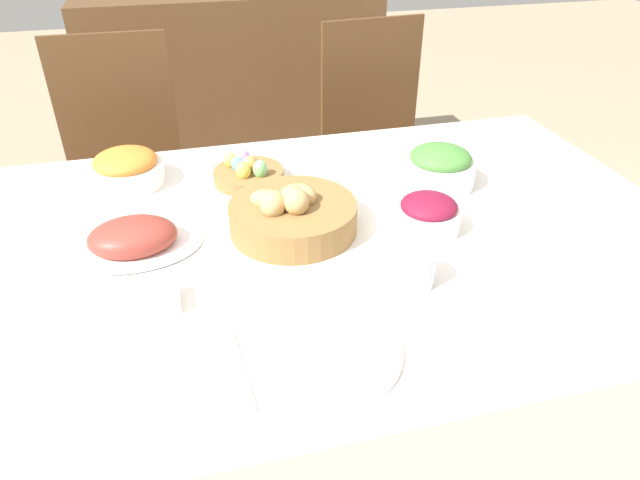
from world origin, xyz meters
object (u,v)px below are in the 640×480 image
at_px(dinner_plate, 329,353).
at_px(butter_dish, 150,301).
at_px(carrot_bowl, 126,168).
at_px(beet_salad_bowl, 428,214).
at_px(knife, 411,339).
at_px(egg_basket, 248,173).
at_px(chair_far_left, 125,172).
at_px(fork, 242,370).
at_px(bread_basket, 292,214).
at_px(green_salad_bowl, 439,167).
at_px(sideboard, 236,91).
at_px(ham_platter, 133,239).
at_px(chair_far_right, 380,145).
at_px(drinking_cup, 417,268).
at_px(spoon, 426,336).

bearing_deg(dinner_plate, butter_dish, 144.77).
distance_m(carrot_bowl, dinner_plate, 0.86).
xyz_separation_m(beet_salad_bowl, knife, (-0.19, -0.36, -0.04)).
xyz_separation_m(carrot_bowl, dinner_plate, (0.36, -0.78, -0.04)).
bearing_deg(egg_basket, chair_far_left, 122.54).
bearing_deg(fork, bread_basket, 63.11).
distance_m(carrot_bowl, green_salad_bowl, 0.85).
bearing_deg(sideboard, dinner_plate, -92.85).
xyz_separation_m(sideboard, fork, (-0.27, -2.25, 0.24)).
bearing_deg(bread_basket, knife, -73.43).
bearing_deg(green_salad_bowl, egg_basket, 163.85).
bearing_deg(ham_platter, chair_far_left, 95.41).
bearing_deg(beet_salad_bowl, bread_basket, 166.99).
bearing_deg(chair_far_right, ham_platter, -141.56).
relative_size(dinner_plate, knife, 1.37).
bearing_deg(butter_dish, egg_basket, 61.78).
distance_m(chair_far_right, drinking_cup, 1.23).
relative_size(chair_far_right, bread_basket, 3.26).
height_order(chair_far_left, knife, chair_far_left).
xyz_separation_m(fork, knife, (0.31, 0.00, 0.00)).
xyz_separation_m(dinner_plate, butter_dish, (-0.30, 0.21, 0.01)).
height_order(bread_basket, knife, bread_basket).
bearing_deg(chair_far_left, beet_salad_bowl, -50.75).
xyz_separation_m(spoon, drinking_cup, (0.04, 0.16, 0.04)).
xyz_separation_m(bread_basket, spoon, (0.16, -0.43, -0.04)).
distance_m(ham_platter, butter_dish, 0.23).
distance_m(green_salad_bowl, butter_dish, 0.85).
distance_m(fork, drinking_cup, 0.42).
distance_m(dinner_plate, butter_dish, 0.37).
bearing_deg(drinking_cup, bread_basket, 126.53).
height_order(dinner_plate, knife, dinner_plate).
xyz_separation_m(beet_salad_bowl, fork, (-0.49, -0.36, -0.04)).
height_order(egg_basket, butter_dish, egg_basket).
height_order(egg_basket, beet_salad_bowl, beet_salad_bowl).
distance_m(sideboard, drinking_cup, 2.11).
distance_m(bread_basket, green_salad_bowl, 0.46).
bearing_deg(sideboard, butter_dish, -101.55).
distance_m(chair_far_right, spoon, 1.38).
bearing_deg(egg_basket, green_salad_bowl, -16.15).
distance_m(chair_far_left, ham_platter, 0.90).
height_order(ham_platter, drinking_cup, drinking_cup).
distance_m(bread_basket, carrot_bowl, 0.52).
bearing_deg(carrot_bowl, butter_dish, -84.68).
bearing_deg(spoon, chair_far_right, 77.35).
bearing_deg(drinking_cup, chair_far_right, 73.27).
relative_size(chair_far_left, carrot_bowl, 4.96).
bearing_deg(knife, sideboard, 87.16).
relative_size(beet_salad_bowl, spoon, 0.83).
bearing_deg(beet_salad_bowl, sideboard, 96.88).
bearing_deg(drinking_cup, butter_dish, 173.88).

